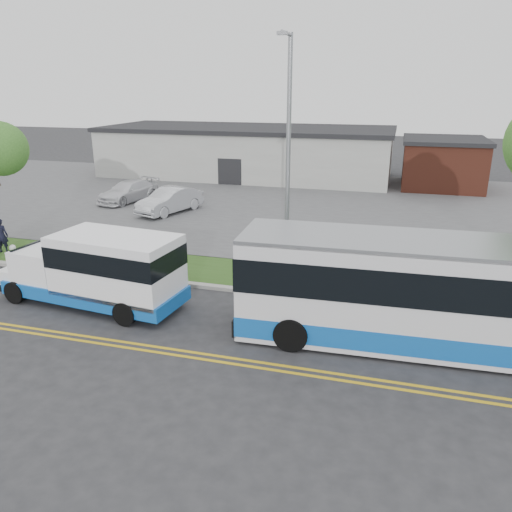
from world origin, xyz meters
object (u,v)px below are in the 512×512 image
(streetlight_near, at_px, (288,155))
(pedestrian, at_px, (1,235))
(parked_car_b, at_px, (128,191))
(parked_car_a, at_px, (170,200))
(transit_bus, at_px, (439,295))
(shuttle_bus, at_px, (101,268))

(streetlight_near, distance_m, pedestrian, 14.61)
(parked_car_b, bearing_deg, pedestrian, -76.31)
(pedestrian, height_order, parked_car_b, pedestrian)
(pedestrian, distance_m, parked_car_a, 10.48)
(transit_bus, bearing_deg, pedestrian, 166.68)
(shuttle_bus, bearing_deg, parked_car_a, 111.19)
(shuttle_bus, height_order, transit_bus, transit_bus)
(pedestrian, xyz_separation_m, parked_car_a, (4.37, 9.52, -0.05))
(transit_bus, height_order, parked_car_a, transit_bus)
(shuttle_bus, distance_m, parked_car_a, 13.95)
(transit_bus, distance_m, pedestrian, 20.06)
(parked_car_a, bearing_deg, pedestrian, -96.72)
(shuttle_bus, xyz_separation_m, parked_car_b, (-7.84, 15.67, -0.68))
(parked_car_a, height_order, parked_car_b, parked_car_a)
(streetlight_near, height_order, parked_car_a, streetlight_near)
(parked_car_a, relative_size, parked_car_b, 0.98)
(pedestrian, height_order, parked_car_a, pedestrian)
(streetlight_near, bearing_deg, parked_car_a, 136.06)
(shuttle_bus, height_order, parked_car_a, shuttle_bus)
(transit_bus, relative_size, parked_car_b, 2.57)
(streetlight_near, height_order, transit_bus, streetlight_near)
(shuttle_bus, height_order, parked_car_b, shuttle_bus)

